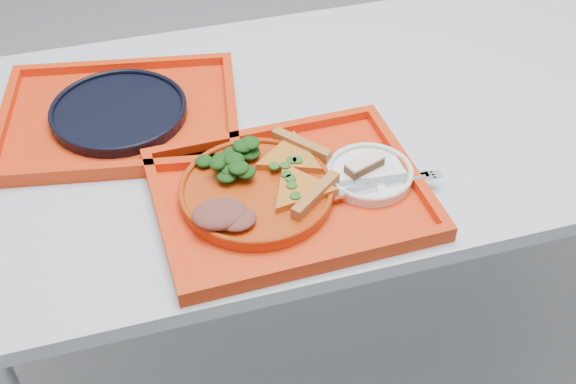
{
  "coord_description": "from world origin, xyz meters",
  "views": [
    {
      "loc": [
        -0.46,
        -1.07,
        1.6
      ],
      "look_at": [
        -0.21,
        -0.22,
        0.78
      ],
      "focal_mm": 45.0,
      "sensor_mm": 36.0,
      "label": 1
    }
  ],
  "objects_px": {
    "dessert_bar": "(365,164)",
    "navy_plate": "(119,112)",
    "tray_main": "(289,197)",
    "dinner_plate": "(256,193)",
    "tray_far": "(120,118)"
  },
  "relations": [
    {
      "from": "tray_far",
      "to": "navy_plate",
      "type": "distance_m",
      "value": 0.01
    },
    {
      "from": "tray_main",
      "to": "dinner_plate",
      "type": "height_order",
      "value": "dinner_plate"
    },
    {
      "from": "tray_main",
      "to": "dinner_plate",
      "type": "bearing_deg",
      "value": 168.47
    },
    {
      "from": "navy_plate",
      "to": "dessert_bar",
      "type": "height_order",
      "value": "dessert_bar"
    },
    {
      "from": "tray_main",
      "to": "dinner_plate",
      "type": "relative_size",
      "value": 1.73
    },
    {
      "from": "tray_far",
      "to": "dinner_plate",
      "type": "xyz_separation_m",
      "value": [
        0.2,
        -0.3,
        0.02
      ]
    },
    {
      "from": "navy_plate",
      "to": "dessert_bar",
      "type": "distance_m",
      "value": 0.49
    },
    {
      "from": "dinner_plate",
      "to": "navy_plate",
      "type": "bearing_deg",
      "value": 123.65
    },
    {
      "from": "tray_far",
      "to": "dessert_bar",
      "type": "relative_size",
      "value": 5.98
    },
    {
      "from": "dinner_plate",
      "to": "dessert_bar",
      "type": "xyz_separation_m",
      "value": [
        0.19,
        0.0,
        0.01
      ]
    },
    {
      "from": "navy_plate",
      "to": "tray_main",
      "type": "bearing_deg",
      "value": -50.51
    },
    {
      "from": "tray_far",
      "to": "navy_plate",
      "type": "xyz_separation_m",
      "value": [
        0.0,
        -0.0,
        0.01
      ]
    },
    {
      "from": "dessert_bar",
      "to": "navy_plate",
      "type": "bearing_deg",
      "value": 123.01
    },
    {
      "from": "tray_main",
      "to": "dinner_plate",
      "type": "xyz_separation_m",
      "value": [
        -0.05,
        0.01,
        0.02
      ]
    },
    {
      "from": "tray_main",
      "to": "dessert_bar",
      "type": "relative_size",
      "value": 5.98
    }
  ]
}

